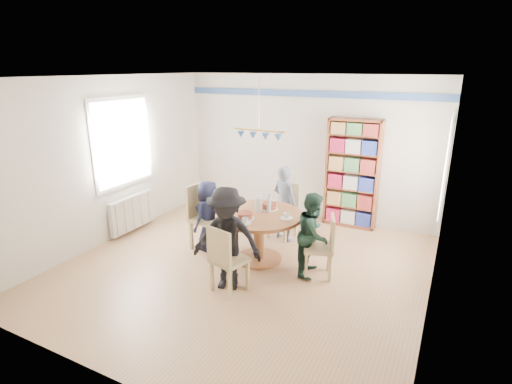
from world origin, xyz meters
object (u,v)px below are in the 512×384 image
Objects in this scene: person_left at (209,216)px; bookshelf at (352,175)px; chair_far at (285,207)px; person_right at (313,234)px; person_far at (285,203)px; person_near at (227,239)px; chair_near at (225,257)px; chair_right at (324,244)px; dining_table at (259,226)px; chair_left at (203,213)px; radiator at (132,212)px.

bookshelf reaches higher than person_left.
bookshelf is (0.87, 1.00, 0.45)m from chair_far.
person_far is at bearing 36.55° from person_right.
person_near is 0.71× the size of bookshelf.
chair_near is at bearing 108.20° from person_far.
person_left reaches higher than chair_far.
chair_near is (-0.99, -0.99, 0.02)m from chair_right.
dining_table is 1.23× the size of chair_left.
chair_near is at bearing -21.53° from radiator.
person_left reaches higher than radiator.
bookshelf reaches higher than chair_left.
person_near is at bearing 50.87° from person_left.
person_near is 3.06m from bookshelf.
person_far is at bearing 73.39° from person_near.
chair_far is (-0.01, 1.01, -0.04)m from dining_table.
person_near is at bearing 129.52° from person_right.
person_right reaches higher than chair_right.
person_left reaches higher than chair_right.
chair_right is 1.36m from person_near.
person_near reaches higher than chair_left.
chair_right is at bearing 24.87° from person_near.
dining_table is at bearing 91.70° from chair_near.
chair_far is at bearing 91.01° from chair_near.
chair_far is (-1.03, 1.05, 0.03)m from chair_right.
person_far is (0.01, 1.91, 0.14)m from chair_near.
radiator is 1.52m from chair_left.
chair_near is at bearing -44.72° from chair_left.
chair_near is 0.71× the size of person_far.
person_left is 0.58× the size of bookshelf.
person_far is at bearing 87.67° from dining_table.
person_right is at bearing -0.00° from radiator.
person_left is (-1.91, 0.02, 0.08)m from chair_right.
dining_table is at bearing 74.05° from person_near.
person_near is (-0.05, -1.78, 0.05)m from person_far.
person_near is (-0.02, -0.90, 0.14)m from dining_table.
person_far is 1.78m from person_near.
chair_left is at bearing 122.82° from person_near.
chair_left reaches higher than dining_table.
person_left is 2.71m from bookshelf.
person_near is (-0.87, -0.87, 0.10)m from person_right.
person_left is 0.88× the size of person_far.
person_right is 0.93× the size of person_far.
person_right reaches higher than chair_near.
radiator is 1.12× the size of chair_right.
chair_right is at bearing 45.03° from chair_near.
chair_near reaches higher than chair_right.
dining_table is at bearing 106.04° from person_far.
chair_left is 0.82× the size of person_far.
radiator is at bearing -83.64° from person_left.
chair_near is 0.66× the size of person_near.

